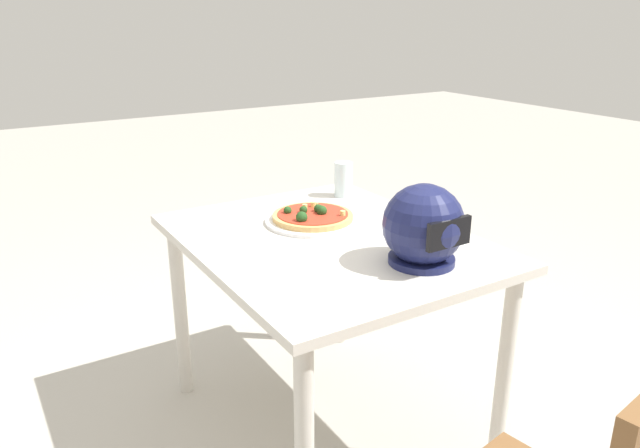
% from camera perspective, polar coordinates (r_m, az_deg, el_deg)
% --- Properties ---
extents(ground_plane, '(14.00, 14.00, 0.00)m').
position_cam_1_polar(ground_plane, '(2.30, 0.66, -18.28)').
color(ground_plane, '#B2ADA3').
extents(dining_table, '(0.84, 1.05, 0.72)m').
position_cam_1_polar(dining_table, '(1.98, 0.72, -3.71)').
color(dining_table, beige).
rests_on(dining_table, ground).
extents(pizza_plate, '(0.33, 0.33, 0.01)m').
position_cam_1_polar(pizza_plate, '(2.08, -0.69, 0.32)').
color(pizza_plate, white).
rests_on(pizza_plate, dining_table).
extents(pizza, '(0.28, 0.28, 0.05)m').
position_cam_1_polar(pizza, '(2.07, -0.73, 0.79)').
color(pizza, tan).
rests_on(pizza, pizza_plate).
extents(motorcycle_helmet, '(0.24, 0.24, 0.24)m').
position_cam_1_polar(motorcycle_helmet, '(1.74, 9.76, -0.24)').
color(motorcycle_helmet, '#191E4C').
rests_on(motorcycle_helmet, dining_table).
extents(drinking_glass, '(0.07, 0.07, 0.14)m').
position_cam_1_polar(drinking_glass, '(2.37, 2.21, 4.24)').
color(drinking_glass, silver).
rests_on(drinking_glass, dining_table).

